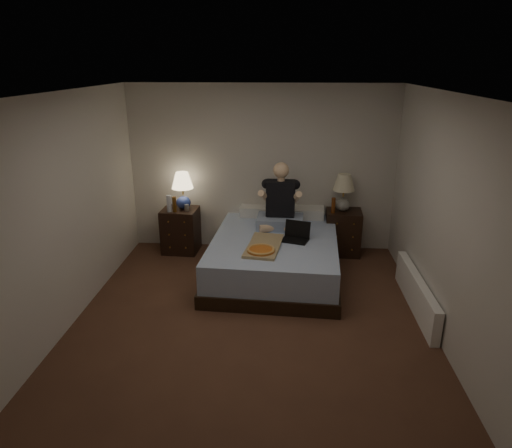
# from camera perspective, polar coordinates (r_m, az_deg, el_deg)

# --- Properties ---
(floor) EXTENTS (4.00, 4.50, 0.00)m
(floor) POSITION_cam_1_polar(r_m,az_deg,el_deg) (5.30, -0.63, -12.01)
(floor) COLOR brown
(floor) RESTS_ON ground
(ceiling) EXTENTS (4.00, 4.50, 0.00)m
(ceiling) POSITION_cam_1_polar(r_m,az_deg,el_deg) (4.52, -0.75, 16.07)
(ceiling) COLOR white
(ceiling) RESTS_ON ground
(wall_back) EXTENTS (4.00, 0.00, 2.50)m
(wall_back) POSITION_cam_1_polar(r_m,az_deg,el_deg) (6.93, 0.71, 6.88)
(wall_back) COLOR silver
(wall_back) RESTS_ON ground
(wall_front) EXTENTS (4.00, 0.00, 2.50)m
(wall_front) POSITION_cam_1_polar(r_m,az_deg,el_deg) (2.74, -4.32, -14.39)
(wall_front) COLOR silver
(wall_front) RESTS_ON ground
(wall_left) EXTENTS (0.00, 4.50, 2.50)m
(wall_left) POSITION_cam_1_polar(r_m,az_deg,el_deg) (5.30, -22.80, 1.27)
(wall_left) COLOR silver
(wall_left) RESTS_ON ground
(wall_right) EXTENTS (0.00, 4.50, 2.50)m
(wall_right) POSITION_cam_1_polar(r_m,az_deg,el_deg) (5.03, 22.66, 0.36)
(wall_right) COLOR silver
(wall_right) RESTS_ON ground
(bed) EXTENTS (1.78, 2.29, 0.55)m
(bed) POSITION_cam_1_polar(r_m,az_deg,el_deg) (6.28, 2.39, -3.89)
(bed) COLOR #6185C3
(bed) RESTS_ON floor
(nightstand_left) EXTENTS (0.55, 0.50, 0.68)m
(nightstand_left) POSITION_cam_1_polar(r_m,az_deg,el_deg) (7.09, -9.38, -0.76)
(nightstand_left) COLOR black
(nightstand_left) RESTS_ON floor
(nightstand_right) EXTENTS (0.54, 0.50, 0.68)m
(nightstand_right) POSITION_cam_1_polar(r_m,az_deg,el_deg) (7.05, 10.77, -0.99)
(nightstand_right) COLOR black
(nightstand_right) RESTS_ON floor
(lamp_left) EXTENTS (0.36, 0.36, 0.56)m
(lamp_left) POSITION_cam_1_polar(r_m,az_deg,el_deg) (6.92, -9.14, 4.14)
(lamp_left) COLOR #283C94
(lamp_left) RESTS_ON nightstand_left
(lamp_right) EXTENTS (0.38, 0.38, 0.56)m
(lamp_right) POSITION_cam_1_polar(r_m,az_deg,el_deg) (6.85, 10.87, 3.87)
(lamp_right) COLOR gray
(lamp_right) RESTS_ON nightstand_right
(water_bottle) EXTENTS (0.07, 0.07, 0.25)m
(water_bottle) POSITION_cam_1_polar(r_m,az_deg,el_deg) (6.85, -10.82, 2.53)
(water_bottle) COLOR silver
(water_bottle) RESTS_ON nightstand_left
(soda_can) EXTENTS (0.07, 0.07, 0.10)m
(soda_can) POSITION_cam_1_polar(r_m,az_deg,el_deg) (6.87, -8.66, 2.03)
(soda_can) COLOR #ABABA6
(soda_can) RESTS_ON nightstand_left
(beer_bottle_left) EXTENTS (0.06, 0.06, 0.23)m
(beer_bottle_left) POSITION_cam_1_polar(r_m,az_deg,el_deg) (6.84, -10.16, 2.44)
(beer_bottle_left) COLOR #57310C
(beer_bottle_left) RESTS_ON nightstand_left
(beer_bottle_right) EXTENTS (0.06, 0.06, 0.23)m
(beer_bottle_right) POSITION_cam_1_polar(r_m,az_deg,el_deg) (6.78, 9.65, 2.31)
(beer_bottle_right) COLOR #632D0E
(beer_bottle_right) RESTS_ON nightstand_right
(person) EXTENTS (0.68, 0.55, 0.93)m
(person) POSITION_cam_1_polar(r_m,az_deg,el_deg) (6.38, 3.07, 3.52)
(person) COLOR black
(person) RESTS_ON bed
(laptop) EXTENTS (0.41, 0.37, 0.24)m
(laptop) POSITION_cam_1_polar(r_m,az_deg,el_deg) (6.00, 4.91, -1.05)
(laptop) COLOR black
(laptop) RESTS_ON bed
(pizza_box) EXTENTS (0.51, 0.81, 0.08)m
(pizza_box) POSITION_cam_1_polar(r_m,az_deg,el_deg) (5.61, 0.63, -3.34)
(pizza_box) COLOR tan
(pizza_box) RESTS_ON bed
(radiator) EXTENTS (0.10, 1.60, 0.40)m
(radiator) POSITION_cam_1_polar(r_m,az_deg,el_deg) (5.76, 19.40, -8.19)
(radiator) COLOR white
(radiator) RESTS_ON floor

